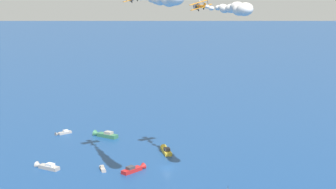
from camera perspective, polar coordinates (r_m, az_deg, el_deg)
ground_plane at (r=173.01m, az=-0.07°, el=-7.84°), size 2000.00×2000.00×0.00m
motorboat_near_centre at (r=216.09m, az=-11.18°, el=-4.04°), size 5.30×6.57×1.97m
motorboat_far_port at (r=188.84m, az=-0.23°, el=-5.97°), size 6.57×9.28×2.69m
motorboat_far_stbd at (r=209.89m, az=-6.80°, el=-4.27°), size 11.00×5.45×3.09m
motorboat_inshore at (r=176.57m, az=-12.88°, el=-7.49°), size 9.26×4.35×2.60m
motorboat_offshore at (r=170.20m, az=-3.59°, el=-7.94°), size 5.89×9.11×2.60m
motorboat_trailing at (r=171.96m, az=-6.98°, el=-7.90°), size 4.11×5.20×1.55m
biplane_wingman at (r=166.33m, az=3.53°, el=9.42°), size 6.61×6.81×3.79m
smoke_trail_wingman at (r=147.05m, az=7.23°, el=9.09°), size 18.58×22.11×4.42m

